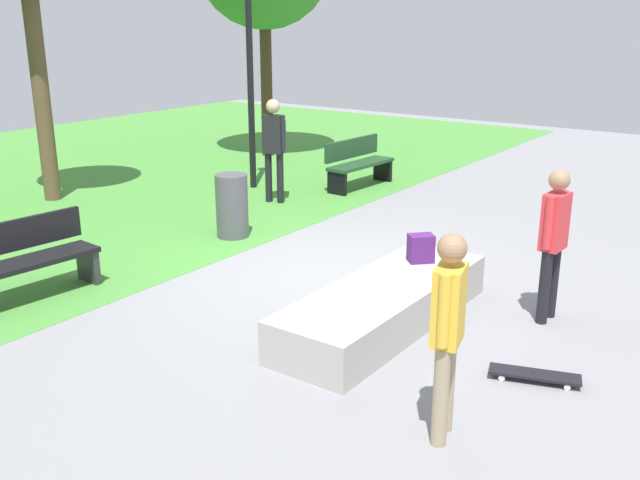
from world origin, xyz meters
The scene contains 11 objects.
ground_plane centered at (0.00, 0.00, 0.00)m, with size 28.00×28.00×0.00m, color gray.
concrete_ledge centered at (-0.92, -1.38, 0.22)m, with size 2.97×0.95×0.45m, color #A8A59E.
backpack_on_ledge centered at (-0.04, -1.32, 0.61)m, with size 0.28×0.20×0.32m, color #4C1E66.
skater_performing_trick centered at (-2.47, -2.82, 0.96)m, with size 0.42×0.27×1.66m.
skater_watching centered at (0.21, -2.72, 0.96)m, with size 0.43×0.22×1.65m.
skateboard_by_ledge centered at (-1.19, -3.10, 0.06)m, with size 0.44×0.82×0.08m.
park_bench_by_oak centered at (4.26, 2.29, 0.48)m, with size 1.63×0.57×0.91m.
park_bench_far_left centered at (-2.66, 2.37, 0.48)m, with size 1.63×0.60×0.91m.
lamp_post centered at (3.07, 3.89, 2.46)m, with size 0.28×0.28×4.03m.
trash_bin centered at (0.49, 2.06, 0.47)m, with size 0.47×0.47×0.94m, color #4C4C51.
pedestrian_with_backpack centered at (2.44, 2.84, 1.08)m, with size 0.41×0.42×1.79m.
Camera 1 is at (-6.94, -4.86, 3.14)m, focal length 39.87 mm.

